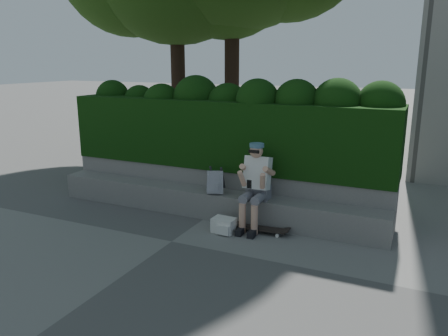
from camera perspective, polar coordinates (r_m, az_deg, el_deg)
The scene contains 8 objects.
ground at distance 6.66m, azimuth -6.84°, elevation -9.51°, with size 80.00×80.00×0.00m, color slate.
bench_ledge at distance 7.60m, azimuth -1.95°, elevation -4.60°, with size 6.00×0.45×0.45m, color gray.
planter_wall at distance 7.96m, azimuth -0.43°, elevation -2.59°, with size 6.00×0.50×0.75m, color gray.
hedge at distance 7.94m, azimuth 0.26°, elevation 4.59°, with size 6.00×1.00×1.20m, color black.
person at distance 6.93m, azimuth 4.19°, elevation -1.90°, with size 0.40×0.76×1.38m.
skateboard at distance 6.92m, azimuth 4.85°, elevation -7.91°, with size 0.81×0.27×0.08m.
backpack_plaid at distance 7.32m, azimuth -1.16°, elevation -1.88°, with size 0.27×0.14×0.39m, color silver.
backpack_ground at distance 6.92m, azimuth -0.01°, elevation -7.47°, with size 0.35×0.25×0.23m, color silver.
Camera 1 is at (3.25, -5.18, 2.63)m, focal length 35.00 mm.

